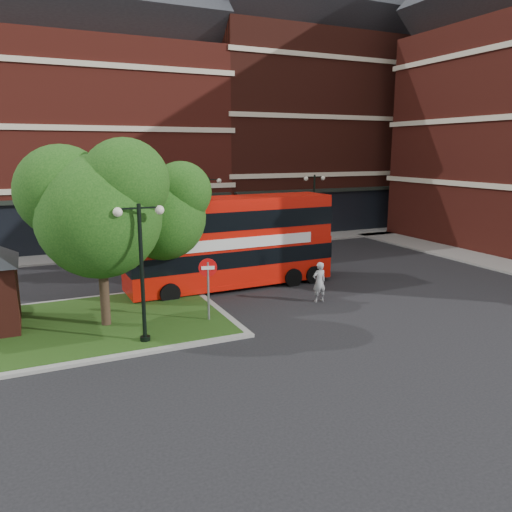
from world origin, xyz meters
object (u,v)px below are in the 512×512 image
bus (231,236)px  car_silver (116,249)px  car_white (219,238)px  woman (319,282)px

bus → car_silver: size_ratio=2.28×
car_silver → car_white: bearing=-86.5°
car_silver → bus: bearing=-158.5°
woman → car_white: bearing=-93.4°
car_silver → car_white: car_silver is taller
car_silver → car_white: 7.25m
car_silver → car_white: (7.17, 1.07, -0.04)m
bus → woman: (2.70, -3.95, -1.67)m
woman → car_silver: 14.31m
bus → woman: 5.06m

